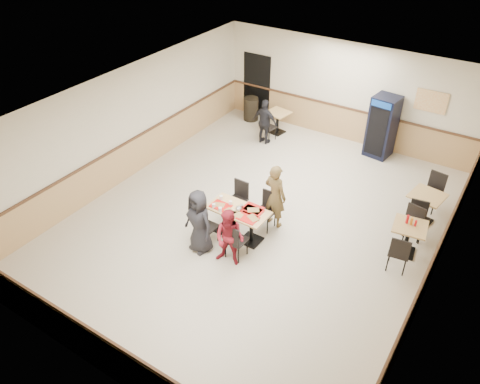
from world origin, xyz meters
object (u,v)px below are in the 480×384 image
Objects in this scene: side_table_far at (425,204)px; pepsi_cooler at (382,127)px; trash_bin at (251,109)px; diner_woman_left at (199,222)px; lone_diner at (265,122)px; back_table at (278,119)px; diner_man_opposite at (275,196)px; main_table at (238,218)px; diner_woman_right at (230,238)px; side_table_near at (408,235)px.

side_table_far is 3.25m from pepsi_cooler.
pepsi_cooler is at bearing 0.56° from trash_bin.
diner_woman_left reaches higher than lone_diner.
back_table is 3.23m from pepsi_cooler.
diner_man_opposite is 1.14× the size of lone_diner.
pepsi_cooler is at bearing 76.17° from main_table.
diner_woman_right is 0.74× the size of pepsi_cooler.
diner_woman_left is (-0.46, -0.83, 0.27)m from main_table.
back_table is at bearing -165.78° from pepsi_cooler.
diner_woman_left is 0.80m from diner_woman_right.
diner_woman_right is at bearing 94.47° from diner_man_opposite.
diner_woman_left is 0.84× the size of pepsi_cooler.
back_table is (-5.13, 3.46, -0.02)m from side_table_near.
back_table is at bearing 100.11° from diner_woman_right.
back_table is at bearing 110.47° from main_table.
side_table_near is 1.01× the size of trash_bin.
lone_diner reaches higher than trash_bin.
side_table_far reaches higher than main_table.
trash_bin is at bearing 158.39° from side_table_far.
side_table_far is 1.10× the size of back_table.
side_table_far is at bearing 40.58° from main_table.
pepsi_cooler reaches higher than trash_bin.
diner_woman_right is at bearing -67.62° from main_table.
main_table is 1.04× the size of diner_woman_right.
diner_man_opposite is 3.99m from lone_diner.
side_table_near is at bearing -90.58° from side_table_far.
lone_diner is (-2.21, 3.32, -0.10)m from diner_man_opposite.
diner_woman_right is (0.79, -0.01, -0.09)m from diner_woman_left.
main_table is at bearing 69.94° from diner_man_opposite.
trash_bin is at bearing 148.93° from side_table_near.
diner_man_opposite is 3.54m from side_table_far.
diner_woman_left is 5.15m from lone_diner.
diner_man_opposite is at bearing -61.85° from back_table.
pepsi_cooler is at bearing 70.43° from diner_woman_right.
diner_woman_right reaches higher than side_table_far.
main_table is at bearing -140.50° from side_table_far.
side_table_far is (0.01, 1.30, 0.02)m from side_table_near.
trash_bin is (-6.33, 3.81, -0.11)m from side_table_near.
lone_diner reaches higher than main_table.
diner_woman_left is 1.81× the size of side_table_far.
side_table_far is (3.86, 3.63, -0.24)m from diner_woman_left.
diner_woman_left is 4.51m from side_table_near.
diner_woman_right is at bearing -142.42° from side_table_near.
diner_man_opposite reaches higher than lone_diner.
back_table is (0.00, 0.81, -0.23)m from lone_diner.
side_table_near is 7.39m from trash_bin.
pepsi_cooler is at bearing -156.30° from lone_diner.
side_table_near is 1.30m from side_table_far.
main_table is 0.93m from diner_woman_right.
diner_man_opposite reaches higher than side_table_near.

